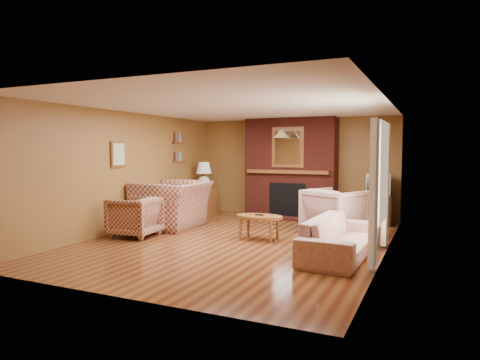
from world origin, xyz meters
The scene contains 20 objects.
floor centered at (0.00, 0.00, 0.00)m, with size 6.50×6.50×0.00m, color #4D2010.
ceiling centered at (0.00, 0.00, 2.40)m, with size 6.50×6.50×0.00m, color silver.
wall_back centered at (0.00, 3.25, 1.20)m, with size 6.50×6.50×0.00m, color brown.
wall_front centered at (0.00, -3.25, 1.20)m, with size 6.50×6.50×0.00m, color brown.
wall_left centered at (-2.50, 0.00, 1.20)m, with size 6.50×6.50×0.00m, color brown.
wall_right centered at (2.50, 0.00, 1.20)m, with size 6.50×6.50×0.00m, color brown.
fireplace centered at (0.00, 2.98, 1.18)m, with size 2.20×0.82×2.40m.
window_right centered at (2.45, -0.20, 1.13)m, with size 0.10×1.85×2.00m.
bookshelf centered at (-2.44, 1.90, 1.67)m, with size 0.09×0.55×0.71m.
botanical_print centered at (-2.47, -0.30, 1.55)m, with size 0.05×0.40×0.50m.
pendant_light centered at (0.00, 2.30, 2.00)m, with size 0.36×0.36×0.48m.
plaid_loveseat centered at (-1.85, 0.65, 0.48)m, with size 1.49×1.30×0.97m, color maroon.
plaid_armchair centered at (-1.95, -0.48, 0.38)m, with size 0.80×0.83×0.75m, color maroon.
floral_sofa centered at (1.90, -0.40, 0.30)m, with size 2.08×0.81×0.61m, color #BEB393.
floral_armchair centered at (1.45, 1.23, 0.45)m, with size 0.96×0.99×0.90m, color #BEB393.
coffee_table centered at (0.31, 0.22, 0.39)m, with size 0.87×0.54×0.47m.
side_table centered at (-2.10, 2.45, 0.33)m, with size 0.50×0.50×0.67m, color brown.
table_lamp centered at (-2.10, 2.45, 1.04)m, with size 0.40×0.40×0.66m.
tv_stand centered at (2.05, 2.80, 0.33)m, with size 0.61×0.55×0.66m, color black.
crt_tv centered at (2.05, 2.79, 0.89)m, with size 0.56×0.56×0.45m.
Camera 1 is at (3.19, -6.91, 1.63)m, focal length 32.00 mm.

